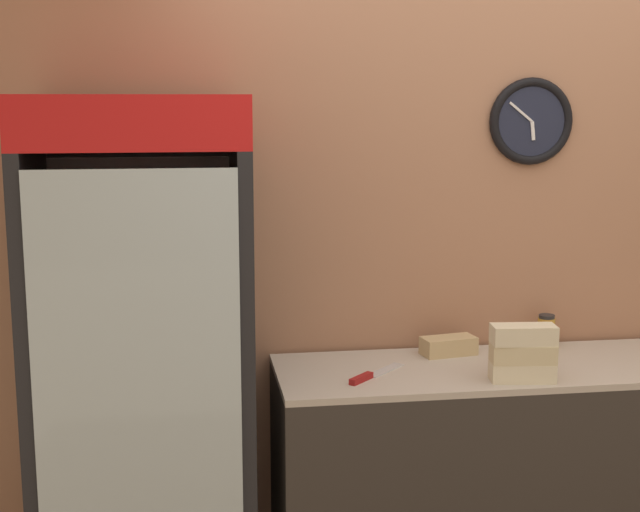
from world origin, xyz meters
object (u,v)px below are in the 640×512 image
object	(u,v)px
chefs_knife	(369,376)
sandwich_flat_left	(449,346)
beverage_cooler	(143,339)
condiment_jar	(546,331)
sandwich_stack_middle	(523,353)
sandwich_stack_top	(524,335)
sandwich_stack_bottom	(522,372)

from	to	relation	value
chefs_knife	sandwich_flat_left	bearing A→B (deg)	33.77
beverage_cooler	condiment_jar	size ratio (longest dim) A/B	13.99
sandwich_stack_middle	chefs_knife	world-z (taller)	sandwich_stack_middle
sandwich_stack_middle	chefs_knife	bearing A→B (deg)	167.76
sandwich_stack_middle	sandwich_stack_top	bearing A→B (deg)	0.00
sandwich_stack_middle	sandwich_stack_top	xyz separation A→B (m)	(0.00, 0.00, 0.07)
condiment_jar	beverage_cooler	bearing A→B (deg)	-173.21
chefs_knife	condiment_jar	world-z (taller)	condiment_jar
sandwich_flat_left	condiment_jar	bearing A→B (deg)	6.11
beverage_cooler	chefs_knife	size ratio (longest dim) A/B	7.53
beverage_cooler	sandwich_stack_top	world-z (taller)	beverage_cooler
beverage_cooler	sandwich_flat_left	xyz separation A→B (m)	(1.20, 0.15, -0.12)
sandwich_stack_top	sandwich_flat_left	size ratio (longest dim) A/B	1.04
condiment_jar	chefs_knife	bearing A→B (deg)	-159.74
beverage_cooler	condiment_jar	xyz separation A→B (m)	(1.63, 0.19, -0.08)
sandwich_stack_top	chefs_knife	xyz separation A→B (m)	(-0.54, 0.12, -0.17)
sandwich_stack_middle	condiment_jar	world-z (taller)	sandwich_stack_middle
chefs_knife	condiment_jar	xyz separation A→B (m)	(0.81, 0.30, 0.06)
sandwich_stack_middle	chefs_knife	distance (m)	0.56
sandwich_stack_bottom	sandwich_stack_middle	xyz separation A→B (m)	(0.00, 0.00, 0.07)
beverage_cooler	sandwich_stack_bottom	bearing A→B (deg)	-9.22
beverage_cooler	sandwich_stack_bottom	world-z (taller)	beverage_cooler
sandwich_stack_bottom	sandwich_stack_top	xyz separation A→B (m)	(0.00, 0.00, 0.14)
sandwich_stack_bottom	sandwich_flat_left	xyz separation A→B (m)	(-0.17, 0.37, 0.00)
sandwich_stack_bottom	sandwich_stack_top	size ratio (longest dim) A/B	1.01
sandwich_stack_bottom	condiment_jar	size ratio (longest dim) A/B	1.77
beverage_cooler	sandwich_stack_top	xyz separation A→B (m)	(1.37, -0.22, 0.02)
beverage_cooler	chefs_knife	bearing A→B (deg)	-7.19
sandwich_stack_middle	sandwich_stack_bottom	bearing A→B (deg)	180.00
sandwich_stack_middle	sandwich_flat_left	xyz separation A→B (m)	(-0.17, 0.37, -0.07)
sandwich_flat_left	condiment_jar	distance (m)	0.43
sandwich_stack_bottom	sandwich_flat_left	distance (m)	0.41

